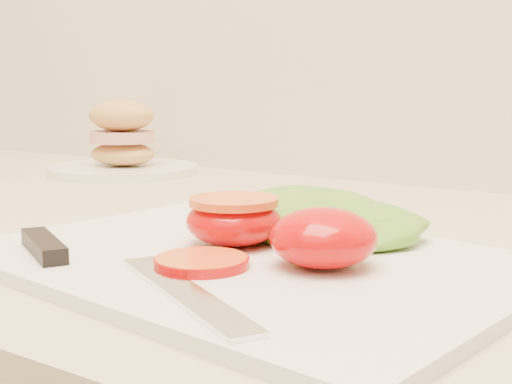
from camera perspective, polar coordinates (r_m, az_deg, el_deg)
The scene contains 8 objects.
cutting_board at distance 0.52m, azimuth -0.62°, elevation -5.58°, with size 0.39×0.28×0.01m, color white.
tomato_half_dome at distance 0.49m, azimuth 5.40°, elevation -3.65°, with size 0.07×0.07×0.04m, color #D00600.
tomato_half_cut at distance 0.55m, azimuth -1.79°, elevation -2.16°, with size 0.07×0.07×0.04m.
tomato_slice_0 at distance 0.49m, azimuth -4.37°, elevation -5.61°, with size 0.06×0.06×0.01m, color orange.
lettuce_leaf_0 at distance 0.59m, azimuth 3.52°, elevation -1.88°, with size 0.16×0.11×0.03m, color #65A12A.
lettuce_leaf_1 at distance 0.56m, azimuth 7.77°, elevation -2.65°, with size 0.12×0.09×0.03m, color #65A12A.
knife at distance 0.50m, azimuth -12.98°, elevation -5.45°, with size 0.27×0.10×0.01m.
sandwich_plate at distance 1.05m, azimuth -10.63°, elevation 3.48°, with size 0.21×0.21×0.11m.
Camera 1 is at (0.08, 1.14, 1.07)m, focal length 50.00 mm.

